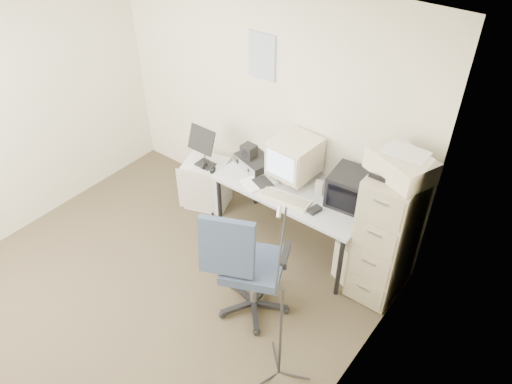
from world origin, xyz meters
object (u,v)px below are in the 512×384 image
Objects in this scene: filing_cabinet at (387,234)px; desk at (293,217)px; side_cart at (207,183)px; office_chair at (253,264)px.

desk is (-0.95, -0.03, -0.29)m from filing_cabinet.
filing_cabinet is 2.11m from side_cart.
filing_cabinet is 0.87× the size of desk.
office_chair is 1.59m from side_cart.
office_chair is at bearing -78.00° from desk.
filing_cabinet is 1.17× the size of office_chair.
filing_cabinet is at bearing 25.87° from office_chair.
office_chair is at bearing -129.70° from filing_cabinet.
office_chair is at bearing -52.61° from side_cart.
filing_cabinet reaches higher than office_chair.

